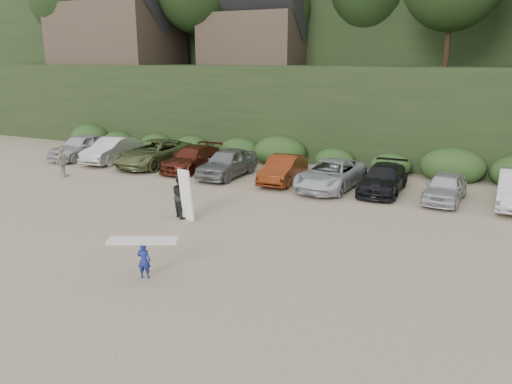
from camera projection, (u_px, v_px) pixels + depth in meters
The scene contains 6 objects.
ground at pixel (266, 255), 16.96m from camera, with size 120.00×120.00×0.00m, color tan.
hillside_backdrop at pixel (429, 5), 45.38m from camera, with size 90.00×41.50×28.00m.
parked_cars at pixel (341, 173), 25.69m from camera, with size 39.58×6.26×1.64m.
distant_walker at pixel (62, 162), 28.08m from camera, with size 0.98×0.41×1.68m, color #AFA494.
child_surfer at pixel (143, 252), 15.01m from camera, with size 2.12×1.43×1.25m.
adult_surfer at pixel (182, 196), 20.80m from camera, with size 1.36×1.08×2.17m.
Camera 1 is at (6.62, -14.37, 6.47)m, focal length 35.00 mm.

